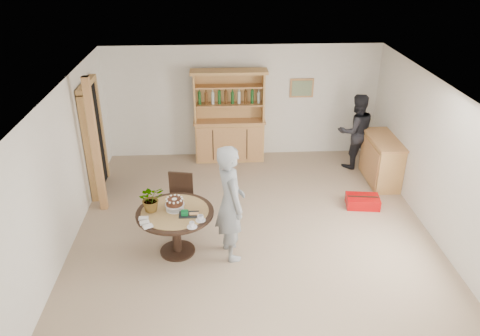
% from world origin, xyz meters
% --- Properties ---
extents(ground, '(7.00, 7.00, 0.00)m').
position_xyz_m(ground, '(0.00, 0.00, 0.00)').
color(ground, tan).
rests_on(ground, ground).
extents(room_shell, '(6.04, 7.04, 2.52)m').
position_xyz_m(room_shell, '(0.00, 0.01, 1.74)').
color(room_shell, white).
rests_on(room_shell, ground).
extents(doorway, '(0.13, 1.10, 2.18)m').
position_xyz_m(doorway, '(-2.93, 2.00, 1.11)').
color(doorway, black).
rests_on(doorway, ground).
extents(pine_post, '(0.12, 0.12, 2.50)m').
position_xyz_m(pine_post, '(-2.70, 1.20, 1.25)').
color(pine_post, tan).
rests_on(pine_post, ground).
extents(hutch, '(1.62, 0.54, 2.04)m').
position_xyz_m(hutch, '(-0.30, 3.24, 0.69)').
color(hutch, tan).
rests_on(hutch, ground).
extents(sideboard, '(0.54, 1.26, 0.94)m').
position_xyz_m(sideboard, '(2.74, 2.00, 0.47)').
color(sideboard, tan).
rests_on(sideboard, ground).
extents(dining_table, '(1.20, 1.20, 0.76)m').
position_xyz_m(dining_table, '(-1.26, -0.21, 0.60)').
color(dining_table, black).
rests_on(dining_table, ground).
extents(dining_chair, '(0.49, 0.49, 0.95)m').
position_xyz_m(dining_chair, '(-1.24, 0.62, 0.54)').
color(dining_chair, black).
rests_on(dining_chair, ground).
extents(birthday_cake, '(0.30, 0.30, 0.20)m').
position_xyz_m(birthday_cake, '(-1.26, -0.16, 0.88)').
color(birthday_cake, white).
rests_on(birthday_cake, dining_table).
extents(flower_vase, '(0.47, 0.44, 0.42)m').
position_xyz_m(flower_vase, '(-1.61, -0.16, 0.97)').
color(flower_vase, '#3F7233').
rests_on(flower_vase, dining_table).
extents(gift_tray, '(0.30, 0.20, 0.08)m').
position_xyz_m(gift_tray, '(-1.04, -0.33, 0.79)').
color(gift_tray, black).
rests_on(gift_tray, dining_table).
extents(coffee_cup_a, '(0.15, 0.15, 0.09)m').
position_xyz_m(coffee_cup_a, '(-0.86, -0.49, 0.80)').
color(coffee_cup_a, white).
rests_on(coffee_cup_a, dining_table).
extents(coffee_cup_b, '(0.15, 0.15, 0.08)m').
position_xyz_m(coffee_cup_b, '(-0.98, -0.66, 0.79)').
color(coffee_cup_b, white).
rests_on(coffee_cup_b, dining_table).
extents(napkins, '(0.24, 0.33, 0.03)m').
position_xyz_m(napkins, '(-1.67, -0.52, 0.77)').
color(napkins, white).
rests_on(napkins, dining_table).
extents(teen_boy, '(0.62, 0.78, 1.88)m').
position_xyz_m(teen_boy, '(-0.41, -0.31, 0.94)').
color(teen_boy, gray).
rests_on(teen_boy, ground).
extents(adult_person, '(0.89, 0.75, 1.64)m').
position_xyz_m(adult_person, '(2.37, 2.70, 0.82)').
color(adult_person, black).
rests_on(adult_person, ground).
extents(red_suitcase, '(0.65, 0.47, 0.21)m').
position_xyz_m(red_suitcase, '(2.11, 1.01, 0.10)').
color(red_suitcase, '#B8090A').
rests_on(red_suitcase, ground).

